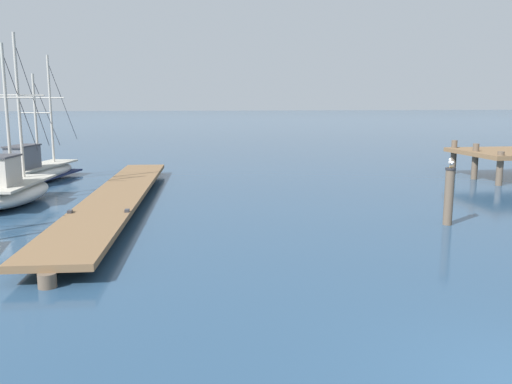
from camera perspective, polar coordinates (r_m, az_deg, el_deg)
floating_dock at (r=19.04m, az=-14.60°, el=-0.34°), size 3.02×16.89×0.53m
fishing_boat_1 at (r=20.37m, az=-25.06°, el=0.33°), size 2.71×6.39×6.03m
fishing_boat_2 at (r=25.43m, az=-22.76°, el=2.06°), size 3.16×7.49×5.70m
mooring_piling at (r=16.45m, az=20.06°, el=-0.33°), size 0.30×0.30×1.69m
perched_seagull at (r=16.32m, az=20.26°, el=2.98°), size 0.20×0.38×0.27m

